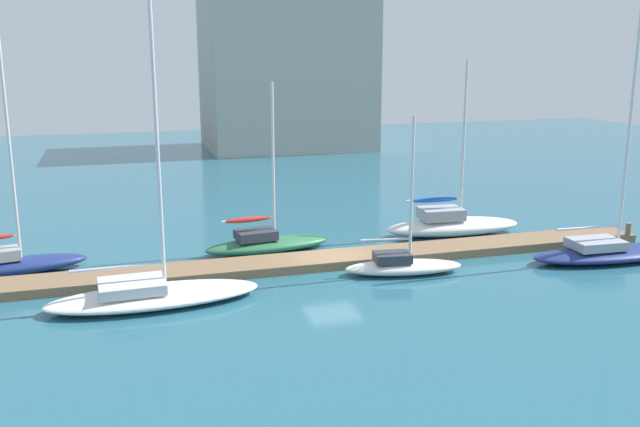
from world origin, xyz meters
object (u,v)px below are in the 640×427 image
sailboat_1 (152,293)px  sailboat_5 (608,250)px  sailboat_0 (11,262)px  sailboat_3 (402,265)px  harbor_building_distant (286,74)px  sailboat_2 (266,242)px  sailboat_4 (452,224)px

sailboat_1 → sailboat_5: (21.32, -0.29, 0.01)m
sailboat_0 → sailboat_3: size_ratio=1.51×
sailboat_5 → harbor_building_distant: harbor_building_distant is taller
sailboat_1 → sailboat_0: bearing=133.1°
sailboat_2 → sailboat_3: (5.08, -5.26, -0.08)m
harbor_building_distant → sailboat_4: bearing=-90.3°
sailboat_2 → sailboat_3: sailboat_2 is taller
sailboat_3 → sailboat_5: size_ratio=0.59×
sailboat_2 → sailboat_4: size_ratio=0.89×
sailboat_3 → sailboat_4: bearing=54.9°
sailboat_0 → sailboat_5: 27.74m
sailboat_2 → sailboat_4: bearing=-4.8°
sailboat_5 → harbor_building_distant: size_ratio=0.74×
sailboat_5 → sailboat_3: bearing=177.6°
sailboat_1 → harbor_building_distant: (16.56, 43.62, 7.11)m
sailboat_2 → sailboat_5: sailboat_5 is taller
sailboat_2 → harbor_building_distant: (10.59, 37.69, 7.07)m
sailboat_4 → sailboat_5: sailboat_5 is taller
sailboat_1 → sailboat_2: size_ratio=1.53×
sailboat_2 → sailboat_5: 16.56m
sailboat_3 → harbor_building_distant: 43.88m
sailboat_4 → harbor_building_distant: size_ratio=0.58×
sailboat_5 → harbor_building_distant: bearing=99.2°
sailboat_4 → sailboat_5: size_ratio=0.78×
sailboat_0 → sailboat_5: sailboat_5 is taller
sailboat_1 → sailboat_3: (11.05, 0.68, -0.05)m
sailboat_1 → sailboat_4: 17.48m
sailboat_0 → sailboat_1: sailboat_1 is taller
sailboat_3 → sailboat_4: (5.30, 5.50, 0.20)m
sailboat_1 → harbor_building_distant: 47.20m
sailboat_3 → sailboat_5: (10.27, -0.97, 0.07)m
sailboat_3 → sailboat_5: sailboat_5 is taller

